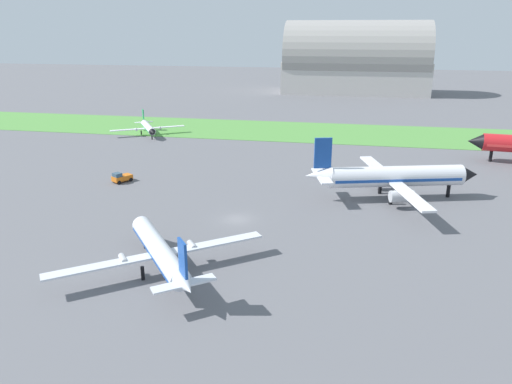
# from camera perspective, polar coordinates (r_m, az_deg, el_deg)

# --- Properties ---
(ground_plane) EXTENTS (600.00, 600.00, 0.00)m
(ground_plane) POSITION_cam_1_polar(r_m,az_deg,el_deg) (73.54, -2.25, -3.23)
(ground_plane) COLOR slate
(grass_taxiway_strip) EXTENTS (360.00, 28.00, 0.08)m
(grass_taxiway_strip) POSITION_cam_1_polar(r_m,az_deg,el_deg) (137.54, 4.23, 7.16)
(grass_taxiway_strip) COLOR #549342
(grass_taxiway_strip) RESTS_ON ground_plane
(airplane_midfield_jet) EXTENTS (29.46, 29.78, 10.73)m
(airplane_midfield_jet) POSITION_cam_1_polar(r_m,az_deg,el_deg) (84.31, 15.78, 1.73)
(airplane_midfield_jet) COLOR white
(airplane_midfield_jet) RESTS_ON ground_plane
(airplane_taxiing_turboprop) EXTENTS (17.51, 15.30, 5.98)m
(airplane_taxiing_turboprop) POSITION_cam_1_polar(r_m,az_deg,el_deg) (135.09, -12.63, 7.48)
(airplane_taxiing_turboprop) COLOR white
(airplane_taxiing_turboprop) RESTS_ON ground_plane
(airplane_foreground_turboprop) EXTENTS (21.64, 19.22, 7.79)m
(airplane_foreground_turboprop) POSITION_cam_1_polar(r_m,az_deg,el_deg) (57.95, -11.27, -6.81)
(airplane_foreground_turboprop) COLOR silver
(airplane_foreground_turboprop) RESTS_ON ground_plane
(pushback_tug_near_gate) EXTENTS (3.43, 4.01, 1.95)m
(pushback_tug_near_gate) POSITION_cam_1_polar(r_m,az_deg,el_deg) (94.38, -15.58, 1.67)
(pushback_tug_near_gate) COLOR orange
(pushback_tug_near_gate) RESTS_ON ground_plane
(hangar_distant) EXTENTS (62.83, 29.04, 30.96)m
(hangar_distant) POSITION_cam_1_polar(r_m,az_deg,el_deg) (225.41, 11.65, 14.79)
(hangar_distant) COLOR #BCB7B2
(hangar_distant) RESTS_ON ground_plane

